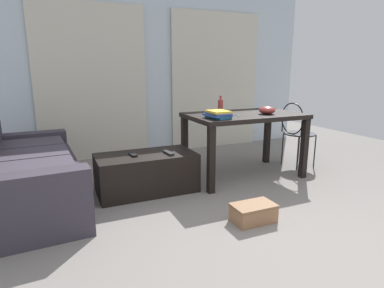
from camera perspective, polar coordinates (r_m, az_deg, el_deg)
name	(u,v)px	position (r m, az deg, el deg)	size (l,w,h in m)	color
ground_plane	(221,195)	(3.39, 5.23, -9.04)	(8.11, 8.11, 0.00)	gray
wall_back	(157,68)	(5.07, -6.27, 13.26)	(5.12, 0.10, 2.59)	silver
curtains	(159,82)	(4.99, -5.91, 10.88)	(3.50, 0.03, 2.18)	beige
couch	(24,176)	(3.46, -27.74, -5.04)	(0.98, 1.93, 0.71)	#38333D
coffee_table	(146,173)	(3.45, -8.14, -5.10)	(1.03, 0.53, 0.41)	black
craft_table	(244,122)	(3.87, 9.30, 3.88)	(1.35, 0.82, 0.77)	black
wire_chair	(296,128)	(4.43, 18.08, 2.75)	(0.42, 0.42, 0.87)	black
bottle_near	(220,106)	(3.85, 5.10, 6.77)	(0.06, 0.06, 0.21)	#99332D
bowl	(267,110)	(3.86, 13.26, 5.91)	(0.19, 0.19, 0.09)	#9E3833
book_stack	(218,114)	(3.44, 4.66, 5.31)	(0.26, 0.30, 0.08)	#1E668C
scissors	(238,115)	(3.66, 8.14, 5.07)	(0.06, 0.11, 0.00)	#9EA0A5
tv_remote_primary	(169,153)	(3.37, -4.21, -1.60)	(0.05, 0.18, 0.02)	#232326
tv_remote_secondary	(133,155)	(3.35, -10.51, -1.88)	(0.05, 0.15, 0.02)	black
shoebox	(253,213)	(2.85, 10.91, -11.96)	(0.37, 0.23, 0.16)	#996B47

